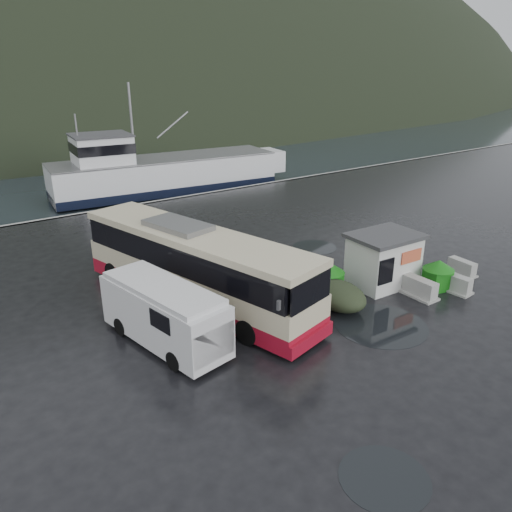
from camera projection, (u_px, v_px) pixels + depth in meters
ground at (293, 308)px, 21.88m from camera, size 160.00×160.00×0.00m
quay_edge at (123, 207)px, 37.11m from camera, size 160.00×0.60×1.50m
coach_bus at (197, 302)px, 22.44m from camera, size 6.04×12.93×3.55m
white_van at (166, 342)px, 19.19m from camera, size 3.04×6.13×2.45m
waste_bin_left at (326, 294)px, 23.19m from camera, size 1.27×1.27×1.61m
waste_bin_right at (436, 289)px, 23.72m from camera, size 1.27×1.27×1.46m
dome_tent at (337, 307)px, 21.96m from camera, size 2.23×3.00×1.13m
ticket_kiosk at (381, 284)px, 24.21m from camera, size 3.38×2.62×2.56m
jersey_barrier_a at (419, 296)px, 22.96m from camera, size 0.88×1.73×0.86m
jersey_barrier_b at (461, 274)px, 25.35m from camera, size 0.86×1.56×0.75m
jersey_barrier_c at (454, 291)px, 23.48m from camera, size 0.94×1.68×0.81m
fishing_trawler at (166, 177)px, 46.72m from camera, size 24.82×7.86×9.76m
puddles at (359, 319)px, 20.95m from camera, size 12.49×16.55×0.01m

